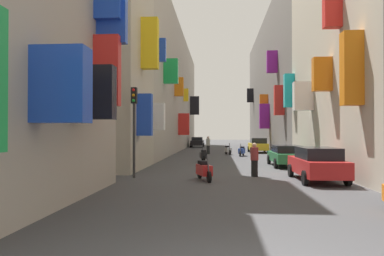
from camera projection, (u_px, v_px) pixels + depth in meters
The scene contains 16 objects.
ground_plane at pixel (225, 154), 34.54m from camera, with size 140.00×140.00×0.00m, color #424244.
building_left_mid_a at pixel (26, 9), 13.60m from camera, with size 7.06×3.67×13.61m.
building_left_mid_c at pixel (94, 6), 21.17m from camera, with size 7.05×6.35×19.32m.
building_left_far at pixel (159, 92), 44.71m from camera, with size 7.39×40.94×14.41m.
building_right_mid_b at pixel (286, 86), 45.64m from camera, with size 7.09×36.76×16.21m.
parked_car_green at pixel (286, 155), 22.39m from camera, with size 1.90×4.35×1.33m.
parked_car_red at pixel (317, 163), 15.62m from camera, with size 1.84×4.31×1.48m.
parked_car_black at pixel (197, 142), 51.59m from camera, with size 1.91×4.07×1.46m.
parked_car_yellow at pixel (258, 145), 37.56m from camera, with size 1.91×4.15×1.54m.
scooter_red at pixel (204, 170), 15.83m from camera, with size 0.79×1.88×1.13m.
scooter_black at pixel (203, 155), 26.19m from camera, with size 0.59×1.80×1.13m.
scooter_blue at pixel (242, 151), 32.18m from camera, with size 0.71×1.93×1.13m.
scooter_white at pixel (228, 150), 34.30m from camera, with size 0.69×1.73×1.13m.
pedestrian_crossing at pixel (208, 145), 35.20m from camera, with size 0.53×0.53×1.74m.
pedestrian_near_left at pixel (254, 160), 17.20m from camera, with size 0.41×0.41×1.63m.
traffic_light_near_corner at pixel (134, 116), 16.76m from camera, with size 0.26×0.34×4.23m.
Camera 1 is at (-0.67, -4.71, 2.12)m, focal length 33.51 mm.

